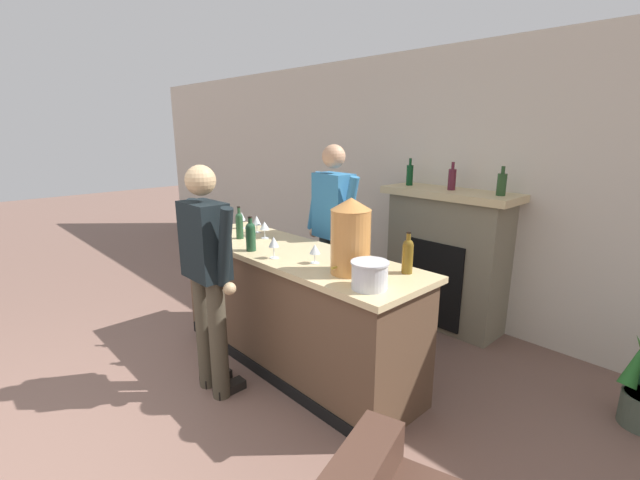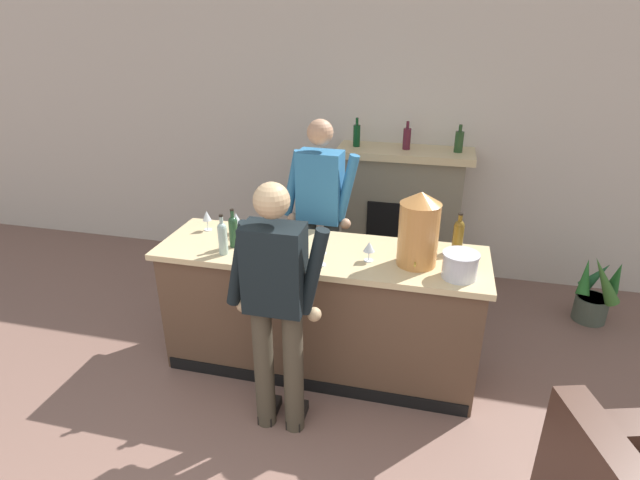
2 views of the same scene
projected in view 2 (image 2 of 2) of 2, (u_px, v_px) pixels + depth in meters
name	position (u px, v px, depth m)	size (l,w,h in m)	color
wall_back_panel	(367.00, 142.00, 5.12)	(12.00, 0.07, 2.75)	beige
bar_counter	(320.00, 309.00, 3.81)	(2.39, 0.73, 1.00)	brown
fireplace_stone	(401.00, 215.00, 5.08)	(1.30, 0.52, 1.67)	gray
potted_plant_corner	(596.00, 292.00, 4.46)	(0.41, 0.38, 0.72)	#465043
person_customer	(276.00, 304.00, 3.03)	(0.66, 0.30, 1.72)	#423B2C
person_bartender	(320.00, 216.00, 4.18)	(0.66, 0.32, 1.83)	#303A3D
copper_dispenser	(419.00, 229.00, 3.31)	(0.27, 0.31, 0.52)	#C17E3F
ice_bucket_steel	(460.00, 265.00, 3.20)	(0.24, 0.24, 0.17)	silver
wine_bottle_riesling_slim	(223.00, 237.00, 3.50)	(0.07, 0.07, 0.30)	#9DB8AE
wine_bottle_chardonnay_pale	(458.00, 234.00, 3.55)	(0.08, 0.08, 0.29)	brown
wine_bottle_burgundy_dark	(279.00, 244.00, 3.40)	(0.08, 0.08, 0.28)	#1B4128
wine_bottle_port_short	(233.00, 230.00, 3.62)	(0.07, 0.07, 0.29)	#214327
wine_glass_mid_counter	(369.00, 247.00, 3.41)	(0.08, 0.08, 0.14)	silver
wine_glass_near_bucket	(236.00, 219.00, 3.86)	(0.08, 0.08, 0.16)	silver
wine_glass_by_dispenser	(321.00, 249.00, 3.35)	(0.08, 0.08, 0.17)	silver
wine_glass_back_row	(260.00, 226.00, 3.75)	(0.09, 0.09, 0.15)	silver
wine_glass_front_right	(207.00, 217.00, 3.91)	(0.07, 0.07, 0.16)	silver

